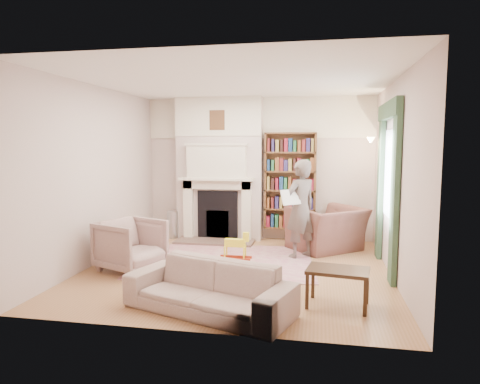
% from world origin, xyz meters
% --- Properties ---
extents(floor, '(4.50, 4.50, 0.00)m').
position_xyz_m(floor, '(0.00, 0.00, 0.00)').
color(floor, '#96663C').
rests_on(floor, ground).
extents(ceiling, '(4.50, 4.50, 0.00)m').
position_xyz_m(ceiling, '(0.00, 0.00, 2.80)').
color(ceiling, white).
rests_on(ceiling, wall_back).
extents(wall_back, '(4.50, 0.00, 4.50)m').
position_xyz_m(wall_back, '(0.00, 2.25, 1.40)').
color(wall_back, beige).
rests_on(wall_back, floor).
extents(wall_front, '(4.50, 0.00, 4.50)m').
position_xyz_m(wall_front, '(0.00, -2.25, 1.40)').
color(wall_front, beige).
rests_on(wall_front, floor).
extents(wall_left, '(0.00, 4.50, 4.50)m').
position_xyz_m(wall_left, '(-2.25, 0.00, 1.40)').
color(wall_left, beige).
rests_on(wall_left, floor).
extents(wall_right, '(0.00, 4.50, 4.50)m').
position_xyz_m(wall_right, '(2.25, 0.00, 1.40)').
color(wall_right, beige).
rests_on(wall_right, floor).
extents(fireplace, '(1.70, 0.58, 2.80)m').
position_xyz_m(fireplace, '(-0.75, 2.05, 1.39)').
color(fireplace, beige).
rests_on(fireplace, floor).
extents(bookcase, '(1.00, 0.24, 1.85)m').
position_xyz_m(bookcase, '(0.65, 2.12, 1.18)').
color(bookcase, brown).
rests_on(bookcase, floor).
extents(window, '(0.02, 0.90, 1.30)m').
position_xyz_m(window, '(2.23, 0.40, 1.45)').
color(window, silver).
rests_on(window, wall_right).
extents(curtain_left, '(0.07, 0.32, 2.40)m').
position_xyz_m(curtain_left, '(2.20, -0.30, 1.20)').
color(curtain_left, '#2F4A31').
rests_on(curtain_left, floor).
extents(curtain_right, '(0.07, 0.32, 2.40)m').
position_xyz_m(curtain_right, '(2.20, 1.10, 1.20)').
color(curtain_right, '#2F4A31').
rests_on(curtain_right, floor).
extents(pelmet, '(0.09, 1.70, 0.24)m').
position_xyz_m(pelmet, '(2.19, 0.40, 2.38)').
color(pelmet, '#2F4A31').
rests_on(pelmet, wall_right).
extents(wall_sconce, '(0.20, 0.24, 0.24)m').
position_xyz_m(wall_sconce, '(2.03, 1.50, 1.90)').
color(wall_sconce, gold).
rests_on(wall_sconce, wall_right).
extents(rug, '(3.00, 2.42, 0.01)m').
position_xyz_m(rug, '(-0.27, 0.36, 0.01)').
color(rug, '#C3AB94').
rests_on(rug, floor).
extents(armchair_reading, '(1.56, 1.54, 0.77)m').
position_xyz_m(armchair_reading, '(1.36, 1.45, 0.38)').
color(armchair_reading, '#4F2D2A').
rests_on(armchair_reading, floor).
extents(armchair_left, '(1.08, 1.06, 0.76)m').
position_xyz_m(armchair_left, '(-1.56, -0.33, 0.38)').
color(armchair_left, '#B5A596').
rests_on(armchair_left, floor).
extents(sofa, '(2.05, 1.33, 0.56)m').
position_xyz_m(sofa, '(0.01, -1.71, 0.28)').
color(sofa, '#C0B59E').
rests_on(sofa, floor).
extents(man_reading, '(0.70, 0.70, 1.64)m').
position_xyz_m(man_reading, '(0.91, 0.85, 0.82)').
color(man_reading, '#5B4F48').
rests_on(man_reading, floor).
extents(newspaper, '(0.34, 0.33, 0.25)m').
position_xyz_m(newspaper, '(0.76, 0.65, 1.04)').
color(newspaper, white).
rests_on(newspaper, man_reading).
extents(coffee_table, '(0.76, 0.55, 0.45)m').
position_xyz_m(coffee_table, '(1.44, -1.28, 0.23)').
color(coffee_table, '#321D11').
rests_on(coffee_table, floor).
extents(paraffin_heater, '(0.31, 0.31, 0.55)m').
position_xyz_m(paraffin_heater, '(-1.69, 1.90, 0.28)').
color(paraffin_heater, '#A6A8AE').
rests_on(paraffin_heater, floor).
extents(rocking_horse, '(0.53, 0.22, 0.47)m').
position_xyz_m(rocking_horse, '(-0.13, 0.49, 0.23)').
color(rocking_horse, yellow).
rests_on(rocking_horse, rug).
extents(board_game, '(0.44, 0.44, 0.03)m').
position_xyz_m(board_game, '(-0.64, -0.33, 0.03)').
color(board_game, '#E8DE52').
rests_on(board_game, rug).
extents(game_box_lid, '(0.31, 0.26, 0.04)m').
position_xyz_m(game_box_lid, '(-0.47, -0.04, 0.04)').
color(game_box_lid, '#A31227').
rests_on(game_box_lid, rug).
extents(comic_annuals, '(0.66, 0.42, 0.02)m').
position_xyz_m(comic_annuals, '(0.35, -0.47, 0.02)').
color(comic_annuals, red).
rests_on(comic_annuals, rug).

